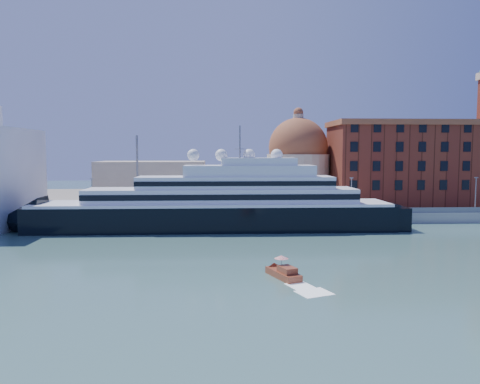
{
  "coord_description": "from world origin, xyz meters",
  "views": [
    {
      "loc": [
        -1.56,
        -76.75,
        16.67
      ],
      "look_at": [
        3.18,
        18.0,
        8.52
      ],
      "focal_mm": 35.0,
      "sensor_mm": 36.0,
      "label": 1
    }
  ],
  "objects": [
    {
      "name": "quay",
      "position": [
        0.0,
        34.0,
        1.25
      ],
      "size": [
        180.0,
        10.0,
        2.5
      ],
      "primitive_type": "cube",
      "color": "gray",
      "rests_on": "ground"
    },
    {
      "name": "church",
      "position": [
        6.39,
        57.72,
        10.91
      ],
      "size": [
        66.0,
        18.0,
        25.5
      ],
      "color": "beige",
      "rests_on": "land"
    },
    {
      "name": "quay_fence",
      "position": [
        0.0,
        29.5,
        3.1
      ],
      "size": [
        180.0,
        0.1,
        1.2
      ],
      "primitive_type": "cube",
      "color": "slate",
      "rests_on": "quay"
    },
    {
      "name": "warehouse",
      "position": [
        52.0,
        52.0,
        13.79
      ],
      "size": [
        43.0,
        19.0,
        23.25
      ],
      "color": "maroon",
      "rests_on": "land"
    },
    {
      "name": "ground",
      "position": [
        0.0,
        0.0,
        0.0
      ],
      "size": [
        400.0,
        400.0,
        0.0
      ],
      "primitive_type": "plane",
      "color": "#365D5B",
      "rests_on": "ground"
    },
    {
      "name": "water_taxi",
      "position": [
        7.3,
        -16.31,
        0.73
      ],
      "size": [
        4.3,
        6.74,
        3.04
      ],
      "rotation": [
        0.0,
        0.0,
        0.37
      ],
      "color": "maroon",
      "rests_on": "ground"
    },
    {
      "name": "lamp_posts",
      "position": [
        -12.67,
        32.27,
        9.84
      ],
      "size": [
        120.8,
        2.4,
        18.0
      ],
      "color": "slate",
      "rests_on": "quay"
    },
    {
      "name": "land",
      "position": [
        0.0,
        75.0,
        1.0
      ],
      "size": [
        260.0,
        72.0,
        2.0
      ],
      "primitive_type": "cube",
      "color": "slate",
      "rests_on": "ground"
    },
    {
      "name": "superyacht",
      "position": [
        -4.9,
        23.0,
        4.49
      ],
      "size": [
        86.97,
        12.06,
        25.99
      ],
      "color": "black",
      "rests_on": "ground"
    }
  ]
}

